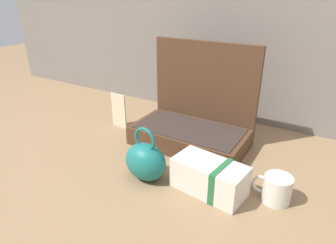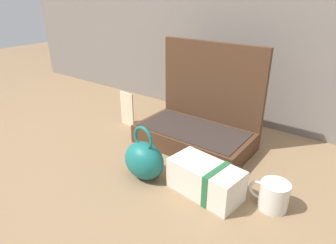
{
  "view_description": "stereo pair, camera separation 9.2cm",
  "coord_description": "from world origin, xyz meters",
  "px_view_note": "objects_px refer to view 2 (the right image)",
  "views": [
    {
      "loc": [
        0.47,
        -0.83,
        0.61
      ],
      "look_at": [
        -0.01,
        -0.02,
        0.19
      ],
      "focal_mm": 31.45,
      "sensor_mm": 36.0,
      "label": 1
    },
    {
      "loc": [
        0.55,
        -0.77,
        0.61
      ],
      "look_at": [
        -0.01,
        -0.02,
        0.19
      ],
      "focal_mm": 31.45,
      "sensor_mm": 36.0,
      "label": 2
    }
  ],
  "objects_px": {
    "cream_toiletry_bag": "(206,180)",
    "info_card_left": "(127,109)",
    "open_suitcase": "(199,122)",
    "teal_pouch_handbag": "(144,160)",
    "coffee_mug": "(273,195)"
  },
  "relations": [
    {
      "from": "teal_pouch_handbag",
      "to": "coffee_mug",
      "type": "xyz_separation_m",
      "value": [
        0.42,
        0.11,
        -0.03
      ]
    },
    {
      "from": "cream_toiletry_bag",
      "to": "info_card_left",
      "type": "relative_size",
      "value": 1.5
    },
    {
      "from": "teal_pouch_handbag",
      "to": "coffee_mug",
      "type": "relative_size",
      "value": 1.61
    },
    {
      "from": "open_suitcase",
      "to": "cream_toiletry_bag",
      "type": "xyz_separation_m",
      "value": [
        0.2,
        -0.29,
        -0.04
      ]
    },
    {
      "from": "open_suitcase",
      "to": "info_card_left",
      "type": "relative_size",
      "value": 2.84
    },
    {
      "from": "cream_toiletry_bag",
      "to": "open_suitcase",
      "type": "bearing_deg",
      "value": 125.12
    },
    {
      "from": "teal_pouch_handbag",
      "to": "cream_toiletry_bag",
      "type": "height_order",
      "value": "teal_pouch_handbag"
    },
    {
      "from": "cream_toiletry_bag",
      "to": "coffee_mug",
      "type": "bearing_deg",
      "value": 17.27
    },
    {
      "from": "open_suitcase",
      "to": "coffee_mug",
      "type": "relative_size",
      "value": 3.86
    },
    {
      "from": "teal_pouch_handbag",
      "to": "coffee_mug",
      "type": "distance_m",
      "value": 0.43
    },
    {
      "from": "open_suitcase",
      "to": "info_card_left",
      "type": "height_order",
      "value": "open_suitcase"
    },
    {
      "from": "coffee_mug",
      "to": "cream_toiletry_bag",
      "type": "bearing_deg",
      "value": -162.73
    },
    {
      "from": "coffee_mug",
      "to": "teal_pouch_handbag",
      "type": "bearing_deg",
      "value": -165.62
    },
    {
      "from": "info_card_left",
      "to": "coffee_mug",
      "type": "bearing_deg",
      "value": -7.12
    },
    {
      "from": "cream_toiletry_bag",
      "to": "coffee_mug",
      "type": "height_order",
      "value": "cream_toiletry_bag"
    }
  ]
}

